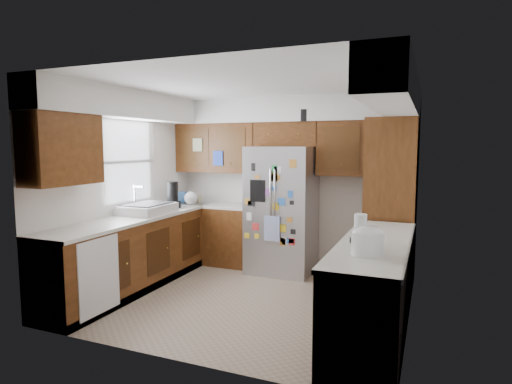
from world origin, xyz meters
TOP-DOWN VIEW (x-y plane):
  - floor at (0.00, 0.00)m, footprint 3.60×3.60m
  - room_shell at (-0.11, 0.36)m, footprint 3.64×3.24m
  - left_counter_run at (-1.36, 0.03)m, footprint 1.36×3.20m
  - right_counter_run at (1.50, -0.47)m, footprint 0.63×2.25m
  - pantry at (1.50, 1.15)m, footprint 0.60×0.90m
  - fridge at (-0.00, 1.20)m, footprint 0.90×0.79m
  - bridge_cabinet at (0.00, 1.43)m, footprint 0.96×0.34m
  - fridge_top_items at (0.09, 1.39)m, footprint 0.75×0.36m
  - sink_assembly at (-1.50, 0.10)m, footprint 0.52×0.70m
  - left_counter_clutter at (-1.48, 0.86)m, footprint 0.37×0.86m
  - rice_cooker at (1.50, -1.00)m, footprint 0.28×0.27m
  - paper_towel at (1.37, -0.54)m, footprint 0.12×0.12m

SIDE VIEW (x-z plane):
  - floor at x=0.00m, z-range 0.00..0.00m
  - right_counter_run at x=1.50m, z-range -0.04..0.88m
  - left_counter_run at x=-1.36m, z-range -0.03..0.89m
  - fridge at x=0.00m, z-range 0.00..1.80m
  - sink_assembly at x=-1.50m, z-range 0.80..1.17m
  - rice_cooker at x=1.50m, z-range 0.92..1.17m
  - left_counter_clutter at x=-1.48m, z-range 0.86..1.24m
  - paper_towel at x=1.37m, z-range 0.92..1.18m
  - pantry at x=1.50m, z-range 0.00..2.15m
  - room_shell at x=-0.11m, z-range 0.56..3.08m
  - bridge_cabinet at x=0.00m, z-range 1.80..2.15m
  - fridge_top_items at x=0.09m, z-range 2.14..2.40m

